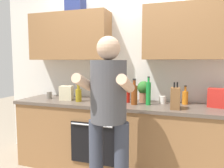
{
  "coord_description": "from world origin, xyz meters",
  "views": [
    {
      "loc": [
        0.76,
        -2.64,
        1.43
      ],
      "look_at": [
        -0.1,
        -0.1,
        1.15
      ],
      "focal_mm": 35.26,
      "sensor_mm": 36.0,
      "label": 1
    }
  ],
  "objects": [
    {
      "name": "bottle_vinegar",
      "position": [
        0.17,
        -0.04,
        1.03
      ],
      "size": [
        0.08,
        0.08,
        0.32
      ],
      "color": "brown",
      "rests_on": "counter"
    },
    {
      "name": "grocery_bag_rice",
      "position": [
        -0.79,
        -0.01,
        1.0
      ],
      "size": [
        0.2,
        0.18,
        0.19
      ],
      "primitive_type": "cube",
      "rotation": [
        0.0,
        0.0,
        0.24
      ],
      "color": "beige",
      "rests_on": "counter"
    },
    {
      "name": "cup_coffee",
      "position": [
        0.49,
        0.13,
        0.95
      ],
      "size": [
        0.08,
        0.08,
        0.1
      ],
      "primitive_type": "cylinder",
      "color": "white",
      "rests_on": "counter"
    },
    {
      "name": "grocery_bag_bread",
      "position": [
        -0.29,
        0.02,
        1.0
      ],
      "size": [
        0.22,
        0.18,
        0.2
      ],
      "primitive_type": "cube",
      "rotation": [
        0.0,
        0.0,
        -0.05
      ],
      "color": "tan",
      "rests_on": "counter"
    },
    {
      "name": "bottle_juice",
      "position": [
        0.76,
        0.17,
        0.99
      ],
      "size": [
        0.07,
        0.07,
        0.23
      ],
      "color": "orange",
      "rests_on": "counter"
    },
    {
      "name": "potted_herb",
      "position": [
        0.25,
        0.15,
        1.06
      ],
      "size": [
        0.17,
        0.17,
        0.27
      ],
      "color": "#9E6647",
      "rests_on": "counter"
    },
    {
      "name": "cup_stoneware",
      "position": [
        -1.07,
        0.0,
        0.95
      ],
      "size": [
        0.07,
        0.07,
        0.1
      ],
      "primitive_type": "cylinder",
      "color": "slate",
      "rests_on": "counter"
    },
    {
      "name": "person_standing",
      "position": [
        0.08,
        -0.73,
        0.98
      ],
      "size": [
        0.49,
        0.45,
        1.66
      ],
      "color": "#383D4C",
      "rests_on": "ground"
    },
    {
      "name": "knife_block",
      "position": [
        0.66,
        -0.15,
        1.02
      ],
      "size": [
        0.1,
        0.14,
        0.3
      ],
      "color": "brown",
      "rests_on": "counter"
    },
    {
      "name": "back_wall_unit",
      "position": [
        -0.0,
        0.27,
        1.49
      ],
      "size": [
        4.0,
        0.38,
        2.5
      ],
      "color": "silver",
      "rests_on": "ground"
    },
    {
      "name": "counter",
      "position": [
        -0.0,
        -0.0,
        0.45
      ],
      "size": [
        2.84,
        0.67,
        0.9
      ],
      "color": "olive",
      "rests_on": "ground"
    },
    {
      "name": "bottle_soda",
      "position": [
        0.34,
        -0.01,
        1.05
      ],
      "size": [
        0.06,
        0.06,
        0.35
      ],
      "color": "#198C33",
      "rests_on": "counter"
    },
    {
      "name": "bottle_hotsauce",
      "position": [
        0.05,
        0.07,
        1.01
      ],
      "size": [
        0.07,
        0.07,
        0.27
      ],
      "color": "red",
      "rests_on": "counter"
    },
    {
      "name": "grocery_bag_crisps",
      "position": [
        1.12,
        0.11,
        1.01
      ],
      "size": [
        0.24,
        0.19,
        0.22
      ],
      "primitive_type": "cube",
      "rotation": [
        0.0,
        0.0,
        -0.25
      ],
      "color": "red",
      "rests_on": "counter"
    },
    {
      "name": "bottle_oil",
      "position": [
        -0.57,
        -0.08,
        0.99
      ],
      "size": [
        0.08,
        0.08,
        0.24
      ],
      "color": "olive",
      "rests_on": "counter"
    }
  ]
}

